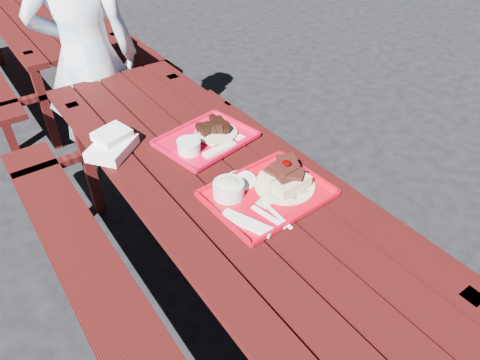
{
  "coord_description": "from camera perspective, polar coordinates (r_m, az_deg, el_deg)",
  "views": [
    {
      "loc": [
        -0.75,
        -1.2,
        1.84
      ],
      "look_at": [
        0.0,
        -0.15,
        0.82
      ],
      "focal_mm": 32.0,
      "sensor_mm": 36.0,
      "label": 1
    }
  ],
  "objects": [
    {
      "name": "picnic_table_far",
      "position": [
        4.27,
        -24.94,
        17.6
      ],
      "size": [
        1.41,
        2.4,
        0.75
      ],
      "color": "#390B0B",
      "rests_on": "ground"
    },
    {
      "name": "ground",
      "position": [
        2.32,
        -2.22,
        -14.11
      ],
      "size": [
        60.0,
        60.0,
        0.0
      ],
      "primitive_type": "plane",
      "color": "black",
      "rests_on": "ground"
    },
    {
      "name": "far_tray",
      "position": [
        1.98,
        -4.55,
        5.48
      ],
      "size": [
        0.46,
        0.39,
        0.07
      ],
      "color": "red",
      "rests_on": "picnic_table_near"
    },
    {
      "name": "white_cloth",
      "position": [
        1.99,
        -16.67,
        4.61
      ],
      "size": [
        0.27,
        0.25,
        0.09
      ],
      "color": "white",
      "rests_on": "picnic_table_near"
    },
    {
      "name": "person",
      "position": [
        2.79,
        -19.66,
        14.99
      ],
      "size": [
        0.71,
        0.58,
        1.66
      ],
      "primitive_type": "imported",
      "rotation": [
        0.0,
        0.0,
        2.78
      ],
      "color": "#B6DBF5",
      "rests_on": "ground"
    },
    {
      "name": "picnic_table_near",
      "position": [
        1.91,
        -2.62,
        -3.83
      ],
      "size": [
        1.41,
        2.4,
        0.75
      ],
      "color": "#390B0B",
      "rests_on": "ground"
    },
    {
      "name": "near_tray",
      "position": [
        1.67,
        3.21,
        -1.0
      ],
      "size": [
        0.47,
        0.39,
        0.14
      ],
      "color": "red",
      "rests_on": "picnic_table_near"
    }
  ]
}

